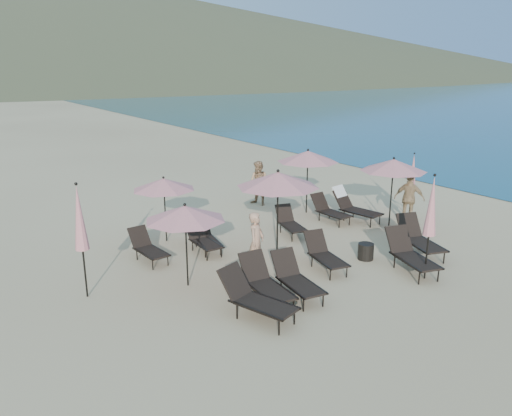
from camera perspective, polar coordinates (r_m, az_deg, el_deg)
ground at (r=13.76m, az=12.06°, el=-7.07°), size 800.00×800.00×0.00m
volcanic_headland at (r=322.23m, az=-20.75°, el=18.87°), size 690.00×690.00×55.00m
lounger_0 at (r=10.94m, az=-0.12°, el=-10.18°), size 1.20×1.92×1.03m
lounger_1 at (r=11.69m, az=1.04°, el=-8.48°), size 0.82×1.78×0.99m
lounger_2 at (r=11.99m, az=4.59°, el=-7.99°), size 0.85×1.73×0.96m
lounger_3 at (r=13.59m, az=7.84°, el=-5.22°), size 0.90×1.66×0.90m
lounger_4 at (r=13.94m, az=17.22°, el=-5.00°), size 1.17×1.92×1.04m
lounger_5 at (r=15.22m, az=18.12°, el=-3.29°), size 1.24×1.92×1.04m
lounger_6 at (r=14.35m, az=-12.28°, el=-4.38°), size 0.70×1.53×0.85m
lounger_7 at (r=14.75m, az=-6.11°, el=-3.52°), size 0.60×1.49×0.85m
lounger_8 at (r=14.98m, az=-5.80°, el=-3.21°), size 0.83×1.55×0.85m
lounger_9 at (r=16.21m, az=3.92°, el=-1.65°), size 0.91×1.58×0.86m
lounger_10 at (r=17.67m, az=8.39°, el=-0.21°), size 0.66×1.59×0.90m
lounger_11 at (r=17.91m, az=11.04°, el=0.30°), size 0.96×1.91×1.14m
umbrella_open_0 at (r=12.10m, az=-8.11°, el=-0.57°), size 1.99×1.99×2.14m
umbrella_open_1 at (r=13.95m, az=2.52°, el=3.26°), size 2.35×2.35×2.53m
umbrella_open_2 at (r=17.23m, az=15.44°, el=4.74°), size 2.22×2.22×2.39m
umbrella_open_3 at (r=15.41m, az=-10.50°, el=2.71°), size 1.93×1.93×2.07m
umbrella_open_4 at (r=18.26m, az=5.94°, el=5.89°), size 2.23×2.23×2.40m
umbrella_closed_0 at (r=13.11m, az=19.43°, el=0.13°), size 0.32×0.32×2.77m
umbrella_closed_1 at (r=18.56m, az=17.48°, el=3.89°), size 0.28×0.28×2.36m
umbrella_closed_2 at (r=12.05m, az=-19.52°, el=-1.15°), size 0.33×0.33×2.80m
side_table_0 at (r=12.53m, az=0.27°, el=-7.88°), size 0.41×0.41×0.47m
side_table_1 at (r=14.50m, az=12.43°, el=-4.87°), size 0.45×0.45×0.47m
beachgoer_a at (r=13.16m, az=0.03°, el=-3.95°), size 0.71×0.66×1.64m
beachgoer_b at (r=19.47m, az=0.34°, el=2.84°), size 0.88×1.00×1.74m
beachgoer_c at (r=18.02m, az=17.12°, el=1.05°), size 0.91×1.09×1.74m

